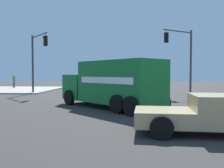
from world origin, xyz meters
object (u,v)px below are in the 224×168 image
Objects in this scene: pickup_tan at (211,113)px; pedestrian_crossing at (14,81)px; traffic_light_primary at (183,53)px; delivery_truck at (112,84)px; traffic_light_secondary at (37,54)px.

pickup_tan is 3.12× the size of pedestrian_crossing.
pedestrian_crossing is (-9.33, -21.41, -3.08)m from traffic_light_primary.
pickup_tan is (16.14, -2.64, -3.47)m from traffic_light_primary.
delivery_truck is 24.16m from pedestrian_crossing.
delivery_truck is at bearing 38.23° from pedestrian_crossing.
traffic_light_secondary reaches higher than pedestrian_crossing.
traffic_light_secondary is at bearing -143.18° from pickup_tan.
delivery_truck is 7.57m from pickup_tan.
traffic_light_secondary is 11.93m from pedestrian_crossing.
delivery_truck reaches higher than pedestrian_crossing.
delivery_truck reaches higher than pickup_tan.
traffic_light_secondary is at bearing -139.37° from delivery_truck.
traffic_light_primary is at bearing 146.20° from delivery_truck.
traffic_light_primary reaches higher than delivery_truck.
delivery_truck is at bearing -149.57° from pickup_tan.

